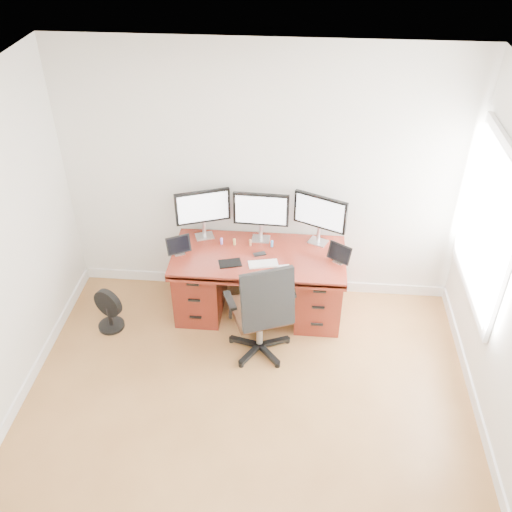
# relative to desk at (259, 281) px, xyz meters

# --- Properties ---
(ground) EXTENTS (4.50, 4.50, 0.00)m
(ground) POSITION_rel_desk_xyz_m (0.00, -1.83, -0.40)
(ground) COLOR olive
(ground) RESTS_ON ground
(back_wall) EXTENTS (4.00, 0.10, 2.70)m
(back_wall) POSITION_rel_desk_xyz_m (0.00, 0.42, 0.95)
(back_wall) COLOR white
(back_wall) RESTS_ON ground
(desk) EXTENTS (1.70, 0.80, 0.75)m
(desk) POSITION_rel_desk_xyz_m (0.00, 0.00, 0.00)
(desk) COLOR #5E1C12
(desk) RESTS_ON ground
(office_chair) EXTENTS (0.76, 0.76, 1.10)m
(office_chair) POSITION_rel_desk_xyz_m (0.07, -0.61, -0.04)
(office_chair) COLOR black
(office_chair) RESTS_ON ground
(floor_fan) EXTENTS (0.31, 0.26, 0.45)m
(floor_fan) POSITION_rel_desk_xyz_m (-1.48, -0.38, -0.18)
(floor_fan) COLOR black
(floor_fan) RESTS_ON ground
(monitor_left) EXTENTS (0.53, 0.22, 0.53)m
(monitor_left) POSITION_rel_desk_xyz_m (-0.58, 0.24, 0.68)
(monitor_left) COLOR silver
(monitor_left) RESTS_ON desk
(monitor_center) EXTENTS (0.55, 0.15, 0.53)m
(monitor_center) POSITION_rel_desk_xyz_m (-0.00, 0.24, 0.68)
(monitor_center) COLOR silver
(monitor_center) RESTS_ON desk
(monitor_right) EXTENTS (0.52, 0.26, 0.53)m
(monitor_right) POSITION_rel_desk_xyz_m (0.58, 0.24, 0.68)
(monitor_right) COLOR silver
(monitor_right) RESTS_ON desk
(tablet_left) EXTENTS (0.24, 0.17, 0.19)m
(tablet_left) POSITION_rel_desk_xyz_m (-0.78, -0.08, 0.43)
(tablet_left) COLOR silver
(tablet_left) RESTS_ON desk
(tablet_right) EXTENTS (0.24, 0.19, 0.19)m
(tablet_right) POSITION_rel_desk_xyz_m (0.78, -0.08, 0.43)
(tablet_right) COLOR silver
(tablet_right) RESTS_ON desk
(keyboard) EXTENTS (0.30, 0.18, 0.01)m
(keyboard) POSITION_rel_desk_xyz_m (0.06, -0.19, 0.36)
(keyboard) COLOR silver
(keyboard) RESTS_ON desk
(trackpad) EXTENTS (0.15, 0.15, 0.01)m
(trackpad) POSITION_rel_desk_xyz_m (0.26, -0.25, 0.35)
(trackpad) COLOR silver
(trackpad) RESTS_ON desk
(drawing_tablet) EXTENTS (0.24, 0.19, 0.01)m
(drawing_tablet) POSITION_rel_desk_xyz_m (-0.26, -0.20, 0.35)
(drawing_tablet) COLOR black
(drawing_tablet) RESTS_ON desk
(phone) EXTENTS (0.14, 0.10, 0.01)m
(phone) POSITION_rel_desk_xyz_m (0.01, -0.03, 0.35)
(phone) COLOR black
(phone) RESTS_ON desk
(figurine_purple) EXTENTS (0.03, 0.03, 0.07)m
(figurine_purple) POSITION_rel_desk_xyz_m (-0.39, 0.12, 0.39)
(figurine_purple) COLOR #8667CF
(figurine_purple) RESTS_ON desk
(figurine_yellow) EXTENTS (0.03, 0.03, 0.07)m
(figurine_yellow) POSITION_rel_desk_xyz_m (-0.26, 0.12, 0.39)
(figurine_yellow) COLOR tan
(figurine_yellow) RESTS_ON desk
(figurine_brown) EXTENTS (0.03, 0.03, 0.07)m
(figurine_brown) POSITION_rel_desk_xyz_m (-0.10, 0.12, 0.39)
(figurine_brown) COLOR #966744
(figurine_brown) RESTS_ON desk
(figurine_blue) EXTENTS (0.03, 0.03, 0.07)m
(figurine_blue) POSITION_rel_desk_xyz_m (0.12, 0.12, 0.39)
(figurine_blue) COLOR #4D95EA
(figurine_blue) RESTS_ON desk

